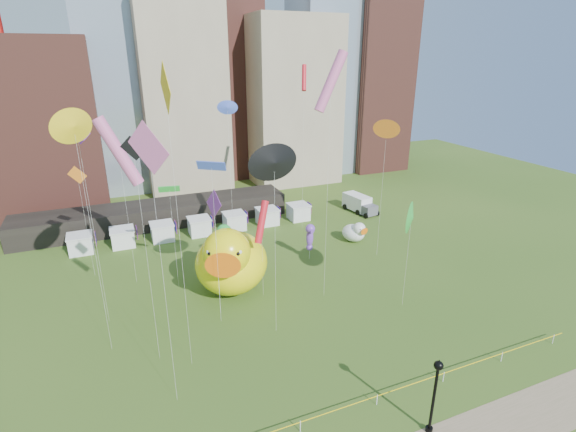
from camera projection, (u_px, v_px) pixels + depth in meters
name	position (u px, v px, depth m)	size (l,w,h in m)	color
ground	(300.00, 431.00, 28.78)	(160.00, 160.00, 0.00)	#37571B
skyline	(167.00, 66.00, 74.69)	(101.00, 23.00, 68.00)	brown
pavilion	(156.00, 214.00, 62.98)	(38.00, 6.00, 3.20)	black
vendor_tents	(200.00, 227.00, 59.80)	(33.24, 2.80, 2.40)	white
caution_tape	(300.00, 424.00, 28.54)	(50.00, 0.06, 0.90)	white
big_duck	(231.00, 260.00, 44.48)	(10.38, 11.37, 7.93)	#FBEC0C
small_duck	(355.00, 232.00, 57.47)	(3.43, 4.05, 2.88)	white
seahorse_green	(225.00, 242.00, 45.52)	(1.82, 2.17, 6.96)	silver
seahorse_purple	(310.00, 235.00, 51.78)	(1.34, 1.58, 4.61)	silver
lamppost	(435.00, 389.00, 27.54)	(0.61, 0.61, 5.82)	black
box_truck	(359.00, 203.00, 68.35)	(3.24, 6.43, 2.61)	white
kite_1	(331.00, 82.00, 37.57)	(3.14, 1.02, 23.91)	silver
kite_2	(135.00, 160.00, 29.83)	(1.66, 0.60, 18.37)	silver
kite_3	(411.00, 218.00, 40.04)	(2.30, 2.23, 10.74)	silver
kite_4	(73.00, 126.00, 30.18)	(1.98, 1.97, 20.05)	silver
kite_5	(227.00, 108.00, 46.88)	(1.47, 0.72, 18.83)	silver
kite_6	(387.00, 129.00, 48.51)	(1.47, 1.83, 16.69)	silver
kite_7	(78.00, 139.00, 34.67)	(2.01, 0.48, 18.75)	silver
kite_8	(304.00, 78.00, 55.21)	(1.33, 1.99, 22.29)	silver
kite_9	(149.00, 153.00, 25.01)	(2.03, 2.44, 20.03)	silver
kite_10	(274.00, 163.00, 33.78)	(3.00, 0.92, 17.06)	silver
kite_11	(169.00, 190.00, 42.88)	(2.09, 0.68, 11.30)	silver
kite_12	(166.00, 94.00, 27.63)	(0.15, 3.30, 23.17)	silver
kite_13	(211.00, 167.00, 35.46)	(2.23, 1.77, 15.33)	silver
kite_14	(78.00, 178.00, 44.98)	(1.87, 0.49, 12.71)	silver
kite_15	(214.00, 205.00, 38.11)	(0.70, 2.74, 12.56)	silver
kite_16	(262.00, 222.00, 42.06)	(2.23, 2.16, 10.25)	silver
kite_17	(119.00, 152.00, 42.41)	(4.35, 2.29, 18.08)	silver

